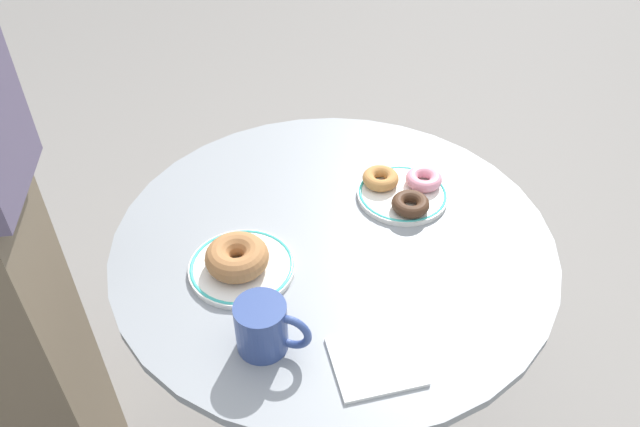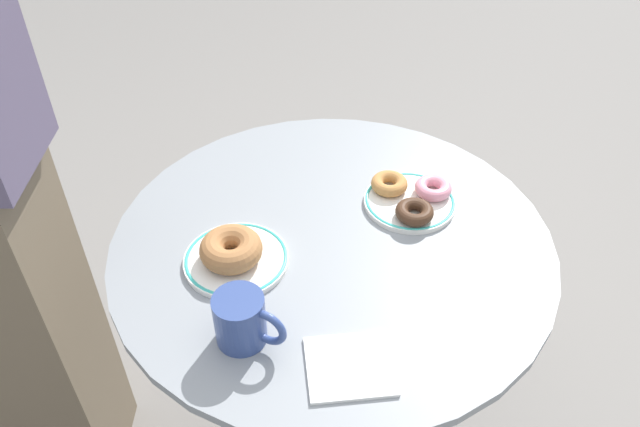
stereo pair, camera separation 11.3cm
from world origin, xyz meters
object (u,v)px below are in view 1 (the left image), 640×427
object	(u,v)px
donut_cinnamon	(237,257)
paper_napkin	(376,361)
donut_chocolate	(410,204)
coffee_mug	(264,327)
cafe_table	(332,319)
plate_left	(242,267)
plate_right	(402,194)
donut_old_fashioned	(381,178)
donut_pink_frosted	(424,179)

from	to	relation	value
donut_cinnamon	paper_napkin	bearing A→B (deg)	-72.97
donut_chocolate	coffee_mug	xyz separation A→B (m)	(-0.38, -0.12, 0.02)
coffee_mug	cafe_table	bearing A→B (deg)	33.42
cafe_table	paper_napkin	bearing A→B (deg)	-110.56
plate_left	paper_napkin	size ratio (longest dim) A/B	1.43
cafe_table	coffee_mug	world-z (taller)	coffee_mug
plate_right	paper_napkin	world-z (taller)	plate_right
donut_old_fashioned	coffee_mug	size ratio (longest dim) A/B	0.69
plate_left	coffee_mug	xyz separation A→B (m)	(-0.04, -0.16, 0.04)
donut_chocolate	paper_napkin	bearing A→B (deg)	-136.98
plate_right	donut_pink_frosted	distance (m)	0.05
donut_chocolate	coffee_mug	distance (m)	0.40
plate_left	donut_pink_frosted	world-z (taller)	donut_pink_frosted
cafe_table	donut_cinnamon	world-z (taller)	donut_cinnamon
plate_left	donut_pink_frosted	distance (m)	0.40
cafe_table	donut_chocolate	xyz separation A→B (m)	(0.16, -0.02, 0.25)
plate_right	coffee_mug	size ratio (longest dim) A/B	1.69
donut_cinnamon	donut_chocolate	bearing A→B (deg)	-6.76
plate_right	paper_napkin	bearing A→B (deg)	-133.99
plate_left	donut_chocolate	bearing A→B (deg)	-6.81
cafe_table	paper_napkin	xyz separation A→B (m)	(-0.10, -0.26, 0.23)
donut_old_fashioned	paper_napkin	distance (m)	0.42
cafe_table	paper_napkin	distance (m)	0.36
plate_right	donut_old_fashioned	size ratio (longest dim) A/B	2.47
plate_right	paper_napkin	distance (m)	0.40
donut_chocolate	coffee_mug	size ratio (longest dim) A/B	0.69
cafe_table	donut_old_fashioned	bearing A→B (deg)	23.84
donut_pink_frosted	donut_cinnamon	bearing A→B (deg)	-179.31
donut_cinnamon	donut_pink_frosted	world-z (taller)	donut_cinnamon
donut_pink_frosted	plate_right	bearing A→B (deg)	178.75
donut_old_fashioned	donut_chocolate	xyz separation A→B (m)	(0.00, -0.09, 0.00)
coffee_mug	donut_cinnamon	bearing A→B (deg)	77.12
cafe_table	coffee_mug	size ratio (longest dim) A/B	7.68
donut_cinnamon	donut_old_fashioned	size ratio (longest dim) A/B	1.52
donut_old_fashioned	plate_right	bearing A→B (deg)	-67.03
donut_pink_frosted	coffee_mug	size ratio (longest dim) A/B	0.69
plate_right	donut_cinnamon	distance (m)	0.36
paper_napkin	coffee_mug	size ratio (longest dim) A/B	1.23
coffee_mug	plate_right	bearing A→B (deg)	23.00
paper_napkin	cafe_table	bearing A→B (deg)	69.44
cafe_table	donut_cinnamon	distance (m)	0.32
donut_cinnamon	coffee_mug	size ratio (longest dim) A/B	1.04
plate_left	plate_right	bearing A→B (deg)	1.06
donut_old_fashioned	coffee_mug	distance (m)	0.43
donut_cinnamon	donut_old_fashioned	xyz separation A→B (m)	(0.34, 0.05, -0.01)
plate_left	donut_cinnamon	size ratio (longest dim) A/B	1.69
cafe_table	plate_right	bearing A→B (deg)	7.44
cafe_table	plate_right	world-z (taller)	plate_right
cafe_table	plate_left	distance (m)	0.29
plate_left	plate_right	size ratio (longest dim) A/B	1.04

